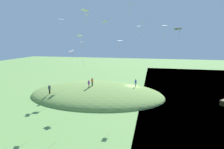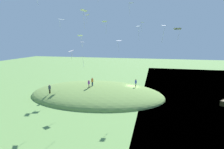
# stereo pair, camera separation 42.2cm
# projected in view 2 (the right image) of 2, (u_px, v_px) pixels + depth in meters

# --- Properties ---
(ground_plane) EXTENTS (160.00, 160.00, 0.00)m
(ground_plane) POSITION_uv_depth(u_px,v_px,m) (132.00, 94.00, 40.16)
(ground_plane) COLOR #6A974E
(grass_hill) EXTENTS (28.57, 19.59, 4.48)m
(grass_hill) POSITION_uv_depth(u_px,v_px,m) (96.00, 95.00, 39.71)
(grass_hill) COLOR #6E9247
(grass_hill) RESTS_ON ground_plane
(person_on_hilltop) EXTENTS (0.46, 0.46, 1.70)m
(person_on_hilltop) POSITION_uv_depth(u_px,v_px,m) (92.00, 81.00, 38.20)
(person_on_hilltop) COLOR #19304D
(person_on_hilltop) RESTS_ON grass_hill
(person_walking_path) EXTENTS (0.55, 0.55, 1.61)m
(person_walking_path) POSITION_uv_depth(u_px,v_px,m) (89.00, 83.00, 36.80)
(person_walking_path) COLOR #382936
(person_walking_path) RESTS_ON grass_hill
(person_watching_kites) EXTENTS (0.57, 0.57, 1.77)m
(person_watching_kites) POSITION_uv_depth(u_px,v_px,m) (50.00, 88.00, 35.59)
(person_watching_kites) COLOR black
(person_watching_kites) RESTS_ON grass_hill
(person_with_child) EXTENTS (0.44, 0.44, 1.68)m
(person_with_child) POSITION_uv_depth(u_px,v_px,m) (136.00, 82.00, 38.86)
(person_with_child) COLOR #3A3B2E
(person_with_child) RESTS_ON grass_hill
(kite_0) EXTENTS (1.24, 0.91, 1.89)m
(kite_0) POSITION_uv_depth(u_px,v_px,m) (178.00, 29.00, 29.97)
(kite_0) COLOR white
(kite_1) EXTENTS (0.83, 1.05, 1.37)m
(kite_1) POSITION_uv_depth(u_px,v_px,m) (82.00, 42.00, 42.06)
(kite_1) COLOR white
(kite_2) EXTENTS (1.15, 1.28, 1.50)m
(kite_2) POSITION_uv_depth(u_px,v_px,m) (61.00, 20.00, 33.18)
(kite_2) COLOR white
(kite_3) EXTENTS (1.14, 1.36, 2.23)m
(kite_3) POSITION_uv_depth(u_px,v_px,m) (87.00, 15.00, 42.40)
(kite_3) COLOR white
(kite_4) EXTENTS (0.78, 0.69, 2.09)m
(kite_4) POSITION_uv_depth(u_px,v_px,m) (164.00, 28.00, 22.77)
(kite_4) COLOR white
(kite_5) EXTENTS (0.85, 0.76, 1.96)m
(kite_5) POSITION_uv_depth(u_px,v_px,m) (131.00, 4.00, 30.00)
(kite_5) COLOR silver
(kite_6) EXTENTS (0.98, 0.99, 2.05)m
(kite_6) POSITION_uv_depth(u_px,v_px,m) (105.00, 22.00, 30.61)
(kite_6) COLOR white
(kite_7) EXTENTS (1.19, 1.30, 1.42)m
(kite_7) POSITION_uv_depth(u_px,v_px,m) (71.00, 51.00, 27.80)
(kite_7) COLOR white
(kite_8) EXTENTS (1.30, 1.39, 2.38)m
(kite_8) POSITION_uv_depth(u_px,v_px,m) (84.00, 11.00, 24.01)
(kite_8) COLOR white
(kite_9) EXTENTS (0.96, 0.93, 1.39)m
(kite_9) POSITION_uv_depth(u_px,v_px,m) (119.00, 41.00, 25.07)
(kite_9) COLOR white
(kite_10) EXTENTS (1.15, 0.91, 2.30)m
(kite_10) POSITION_uv_depth(u_px,v_px,m) (80.00, 36.00, 39.71)
(kite_10) COLOR white
(kite_11) EXTENTS (0.60, 0.84, 1.68)m
(kite_11) POSITION_uv_depth(u_px,v_px,m) (142.00, 23.00, 33.15)
(kite_11) COLOR white
(kite_13) EXTENTS (1.15, 1.04, 1.80)m
(kite_13) POSITION_uv_depth(u_px,v_px,m) (83.00, 57.00, 31.58)
(kite_13) COLOR white
(kite_15) EXTENTS (0.88, 0.87, 2.15)m
(kite_15) POSITION_uv_depth(u_px,v_px,m) (138.00, 28.00, 28.46)
(kite_15) COLOR white
(mooring_post) EXTENTS (0.14, 0.14, 0.92)m
(mooring_post) POSITION_uv_depth(u_px,v_px,m) (141.00, 98.00, 36.28)
(mooring_post) COLOR brown
(mooring_post) RESTS_ON ground_plane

